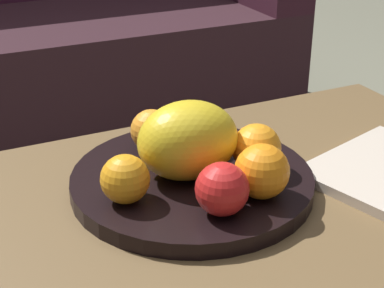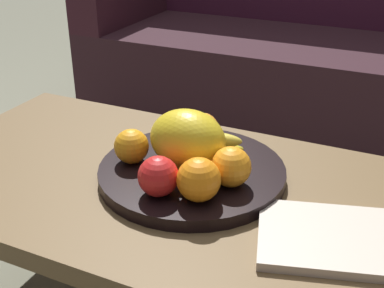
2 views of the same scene
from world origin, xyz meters
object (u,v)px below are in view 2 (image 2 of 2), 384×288
object	(u,v)px
coffee_table	(175,201)
fruit_bowl	(192,172)
orange_front	(230,167)
orange_back	(131,147)
magazine	(336,239)
melon_large_front	(188,140)
orange_right	(199,180)
banana_bunch	(205,149)
apple_front	(158,176)
couch	(306,57)
orange_left	(204,129)

from	to	relation	value
coffee_table	fruit_bowl	bearing A→B (deg)	53.80
orange_front	orange_back	bearing A→B (deg)	179.86
magazine	coffee_table	bearing A→B (deg)	153.40
melon_large_front	magazine	xyz separation A→B (m)	(0.31, -0.09, -0.08)
coffee_table	fruit_bowl	distance (m)	0.07
magazine	orange_right	bearing A→B (deg)	166.20
coffee_table	magazine	distance (m)	0.33
fruit_bowl	orange_front	size ratio (longest dim) A/B	4.91
melon_large_front	orange_right	distance (m)	0.12
melon_large_front	banana_bunch	size ratio (longest dim) A/B	0.97
orange_right	orange_back	world-z (taller)	orange_right
orange_back	apple_front	bearing A→B (deg)	-38.07
melon_large_front	orange_right	size ratio (longest dim) A/B	1.94
coffee_table	orange_right	xyz separation A→B (m)	(0.08, -0.07, 0.11)
couch	melon_large_front	xyz separation A→B (m)	(0.04, -1.20, 0.17)
orange_front	orange_back	distance (m)	0.21
couch	apple_front	xyz separation A→B (m)	(0.04, -1.31, 0.15)
coffee_table	banana_bunch	xyz separation A→B (m)	(0.04, 0.07, 0.09)
melon_large_front	orange_front	distance (m)	0.11
orange_front	couch	bearing A→B (deg)	96.64
orange_back	banana_bunch	distance (m)	0.15
melon_large_front	magazine	size ratio (longest dim) A/B	0.61
melon_large_front	orange_front	world-z (taller)	melon_large_front
fruit_bowl	magazine	bearing A→B (deg)	-16.83
couch	orange_right	xyz separation A→B (m)	(0.11, -1.29, 0.15)
fruit_bowl	couch	bearing A→B (deg)	92.41
orange_front	magazine	xyz separation A→B (m)	(0.21, -0.06, -0.05)
fruit_bowl	orange_right	xyz separation A→B (m)	(0.06, -0.10, 0.05)
couch	fruit_bowl	bearing A→B (deg)	-87.59
couch	orange_left	distance (m)	1.10
magazine	fruit_bowl	bearing A→B (deg)	146.90
melon_large_front	magazine	world-z (taller)	melon_large_front
fruit_bowl	banana_bunch	distance (m)	0.05
apple_front	magazine	distance (m)	0.32
orange_left	melon_large_front	bearing A→B (deg)	-84.20
melon_large_front	orange_back	size ratio (longest dim) A/B	2.20
coffee_table	banana_bunch	size ratio (longest dim) A/B	7.09
melon_large_front	apple_front	world-z (taller)	melon_large_front
melon_large_front	orange_back	distance (m)	0.12
fruit_bowl	orange_right	world-z (taller)	orange_right
coffee_table	banana_bunch	bearing A→B (deg)	62.34
coffee_table	orange_left	bearing A→B (deg)	88.11
coffee_table	orange_back	bearing A→B (deg)	-178.93
couch	orange_front	world-z (taller)	couch
melon_large_front	couch	bearing A→B (deg)	92.02
orange_front	banana_bunch	world-z (taller)	orange_front
couch	melon_large_front	distance (m)	1.21
fruit_bowl	orange_right	distance (m)	0.13
fruit_bowl	apple_front	distance (m)	0.13
orange_front	orange_left	bearing A→B (deg)	129.15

